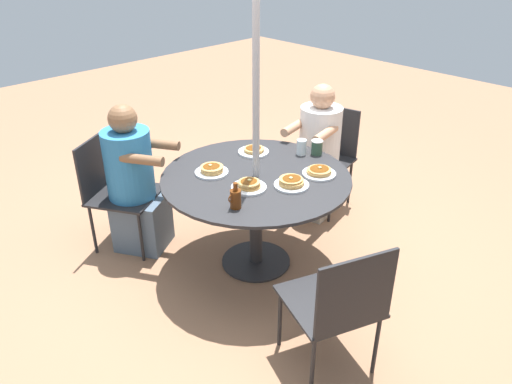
{
  "coord_description": "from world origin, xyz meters",
  "views": [
    {
      "loc": [
        2.14,
        2.19,
        2.26
      ],
      "look_at": [
        0.0,
        0.0,
        0.6
      ],
      "focal_mm": 35.0,
      "sensor_mm": 36.0,
      "label": 1
    }
  ],
  "objects_px": {
    "patio_table": "(256,191)",
    "patio_chair_east": "(114,186)",
    "diner_north": "(317,156)",
    "syrup_bottle": "(236,198)",
    "drinking_glass_a": "(302,147)",
    "pancake_plate_a": "(212,170)",
    "pancake_plate_e": "(254,151)",
    "pancake_plate_b": "(249,186)",
    "patio_chair_south": "(339,302)",
    "pancake_plate_d": "(291,183)",
    "pancake_plate_c": "(319,172)",
    "patio_chair_north": "(327,152)",
    "coffee_cup": "(317,147)",
    "diner_east": "(135,185)"
  },
  "relations": [
    {
      "from": "pancake_plate_a",
      "to": "syrup_bottle",
      "type": "xyz_separation_m",
      "value": [
        0.2,
        0.46,
        0.04
      ]
    },
    {
      "from": "patio_chair_south",
      "to": "coffee_cup",
      "type": "relative_size",
      "value": 7.87
    },
    {
      "from": "diner_east",
      "to": "pancake_plate_d",
      "type": "relative_size",
      "value": 4.96
    },
    {
      "from": "patio_table",
      "to": "patio_chair_north",
      "type": "height_order",
      "value": "patio_chair_north"
    },
    {
      "from": "patio_chair_south",
      "to": "pancake_plate_d",
      "type": "distance_m",
      "value": 0.93
    },
    {
      "from": "diner_east",
      "to": "syrup_bottle",
      "type": "distance_m",
      "value": 1.07
    },
    {
      "from": "pancake_plate_c",
      "to": "syrup_bottle",
      "type": "bearing_deg",
      "value": -5.46
    },
    {
      "from": "pancake_plate_e",
      "to": "drinking_glass_a",
      "type": "bearing_deg",
      "value": 131.93
    },
    {
      "from": "pancake_plate_e",
      "to": "coffee_cup",
      "type": "distance_m",
      "value": 0.47
    },
    {
      "from": "syrup_bottle",
      "to": "drinking_glass_a",
      "type": "bearing_deg",
      "value": -164.53
    },
    {
      "from": "diner_north",
      "to": "diner_east",
      "type": "bearing_deg",
      "value": 54.37
    },
    {
      "from": "patio_table",
      "to": "syrup_bottle",
      "type": "relative_size",
      "value": 7.76
    },
    {
      "from": "pancake_plate_d",
      "to": "pancake_plate_e",
      "type": "height_order",
      "value": "pancake_plate_d"
    },
    {
      "from": "diner_east",
      "to": "coffee_cup",
      "type": "distance_m",
      "value": 1.4
    },
    {
      "from": "pancake_plate_e",
      "to": "pancake_plate_a",
      "type": "bearing_deg",
      "value": 6.12
    },
    {
      "from": "pancake_plate_b",
      "to": "drinking_glass_a",
      "type": "relative_size",
      "value": 2.01
    },
    {
      "from": "diner_east",
      "to": "coffee_cup",
      "type": "bearing_deg",
      "value": 109.99
    },
    {
      "from": "diner_north",
      "to": "coffee_cup",
      "type": "xyz_separation_m",
      "value": [
        0.34,
        0.26,
        0.26
      ]
    },
    {
      "from": "pancake_plate_b",
      "to": "pancake_plate_e",
      "type": "height_order",
      "value": "pancake_plate_b"
    },
    {
      "from": "diner_north",
      "to": "pancake_plate_b",
      "type": "height_order",
      "value": "diner_north"
    },
    {
      "from": "patio_chair_south",
      "to": "pancake_plate_a",
      "type": "xyz_separation_m",
      "value": [
        -0.21,
        -1.28,
        0.25
      ]
    },
    {
      "from": "diner_north",
      "to": "patio_chair_east",
      "type": "distance_m",
      "value": 1.68
    },
    {
      "from": "pancake_plate_c",
      "to": "patio_chair_north",
      "type": "bearing_deg",
      "value": -145.65
    },
    {
      "from": "syrup_bottle",
      "to": "pancake_plate_a",
      "type": "bearing_deg",
      "value": -113.16
    },
    {
      "from": "diner_east",
      "to": "drinking_glass_a",
      "type": "distance_m",
      "value": 1.28
    },
    {
      "from": "syrup_bottle",
      "to": "pancake_plate_b",
      "type": "bearing_deg",
      "value": -151.95
    },
    {
      "from": "pancake_plate_a",
      "to": "coffee_cup",
      "type": "xyz_separation_m",
      "value": [
        -0.77,
        0.3,
        0.03
      ]
    },
    {
      "from": "pancake_plate_d",
      "to": "pancake_plate_e",
      "type": "distance_m",
      "value": 0.6
    },
    {
      "from": "diner_east",
      "to": "drinking_glass_a",
      "type": "bearing_deg",
      "value": 110.34
    },
    {
      "from": "diner_north",
      "to": "pancake_plate_a",
      "type": "relative_size",
      "value": 4.88
    },
    {
      "from": "drinking_glass_a",
      "to": "pancake_plate_b",
      "type": "bearing_deg",
      "value": 10.66
    },
    {
      "from": "pancake_plate_a",
      "to": "pancake_plate_c",
      "type": "height_order",
      "value": "pancake_plate_a"
    },
    {
      "from": "patio_chair_south",
      "to": "pancake_plate_d",
      "type": "xyz_separation_m",
      "value": [
        -0.46,
        -0.77,
        0.26
      ]
    },
    {
      "from": "pancake_plate_c",
      "to": "pancake_plate_e",
      "type": "height_order",
      "value": "pancake_plate_c"
    },
    {
      "from": "patio_chair_east",
      "to": "pancake_plate_a",
      "type": "xyz_separation_m",
      "value": [
        -0.38,
        0.72,
        0.25
      ]
    },
    {
      "from": "patio_table",
      "to": "patio_chair_east",
      "type": "bearing_deg",
      "value": -59.09
    },
    {
      "from": "patio_table",
      "to": "drinking_glass_a",
      "type": "height_order",
      "value": "drinking_glass_a"
    },
    {
      "from": "patio_table",
      "to": "pancake_plate_c",
      "type": "relative_size",
      "value": 5.64
    },
    {
      "from": "pancake_plate_c",
      "to": "drinking_glass_a",
      "type": "xyz_separation_m",
      "value": [
        -0.17,
        -0.31,
        0.04
      ]
    },
    {
      "from": "patio_chair_east",
      "to": "pancake_plate_b",
      "type": "bearing_deg",
      "value": 80.22
    },
    {
      "from": "pancake_plate_b",
      "to": "drinking_glass_a",
      "type": "height_order",
      "value": "drinking_glass_a"
    },
    {
      "from": "diner_north",
      "to": "syrup_bottle",
      "type": "relative_size",
      "value": 6.71
    },
    {
      "from": "syrup_bottle",
      "to": "coffee_cup",
      "type": "bearing_deg",
      "value": -170.24
    },
    {
      "from": "patio_table",
      "to": "pancake_plate_a",
      "type": "height_order",
      "value": "pancake_plate_a"
    },
    {
      "from": "patio_chair_east",
      "to": "pancake_plate_b",
      "type": "distance_m",
      "value": 1.17
    },
    {
      "from": "pancake_plate_a",
      "to": "pancake_plate_e",
      "type": "bearing_deg",
      "value": -173.88
    },
    {
      "from": "pancake_plate_c",
      "to": "drinking_glass_a",
      "type": "height_order",
      "value": "drinking_glass_a"
    },
    {
      "from": "diner_north",
      "to": "drinking_glass_a",
      "type": "relative_size",
      "value": 9.82
    },
    {
      "from": "pancake_plate_a",
      "to": "pancake_plate_c",
      "type": "xyz_separation_m",
      "value": [
        -0.52,
        0.53,
        -0.0
      ]
    },
    {
      "from": "patio_chair_east",
      "to": "pancake_plate_c",
      "type": "bearing_deg",
      "value": 94.67
    }
  ]
}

